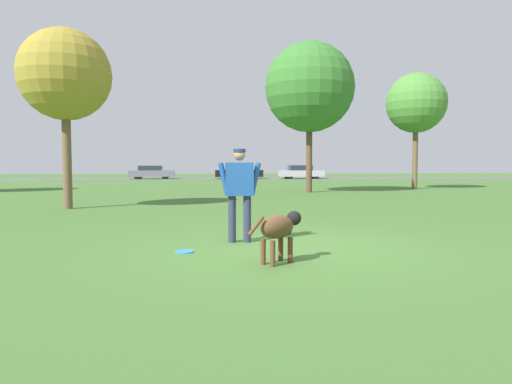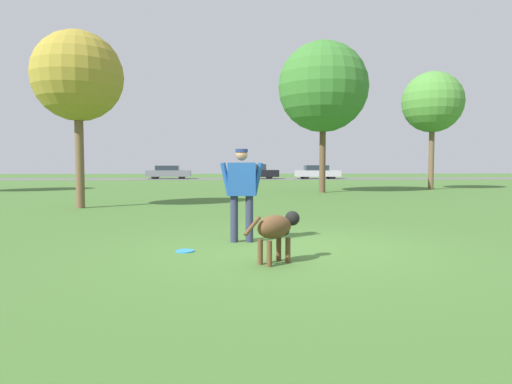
# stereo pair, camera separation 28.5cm
# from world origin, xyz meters

# --- Properties ---
(ground_plane) EXTENTS (120.00, 120.00, 0.00)m
(ground_plane) POSITION_xyz_m (0.00, 0.00, 0.00)
(ground_plane) COLOR #426B2D
(far_road_strip) EXTENTS (120.00, 6.00, 0.01)m
(far_road_strip) POSITION_xyz_m (0.00, 35.13, 0.01)
(far_road_strip) COLOR #5B5B59
(far_road_strip) RESTS_ON ground_plane
(person) EXTENTS (0.73, 0.24, 1.57)m
(person) POSITION_xyz_m (-0.72, 0.57, 0.93)
(person) COLOR #2D334C
(person) RESTS_ON ground_plane
(dog) EXTENTS (0.83, 0.72, 0.68)m
(dog) POSITION_xyz_m (-0.30, -1.12, 0.47)
(dog) COLOR brown
(dog) RESTS_ON ground_plane
(frisbee) EXTENTS (0.28, 0.28, 0.02)m
(frisbee) POSITION_xyz_m (-1.60, -0.24, 0.01)
(frisbee) COLOR #268CE5
(frisbee) RESTS_ON ground_plane
(tree_near_left) EXTENTS (2.67, 2.67, 5.28)m
(tree_near_left) POSITION_xyz_m (-5.45, 6.93, 3.92)
(tree_near_left) COLOR brown
(tree_near_left) RESTS_ON ground_plane
(tree_far_right) EXTENTS (3.17, 3.17, 6.19)m
(tree_far_right) POSITION_xyz_m (9.71, 16.53, 4.58)
(tree_far_right) COLOR brown
(tree_far_right) RESTS_ON ground_plane
(tree_mid_center) EXTENTS (4.21, 4.21, 7.05)m
(tree_mid_center) POSITION_xyz_m (3.42, 14.22, 4.93)
(tree_mid_center) COLOR brown
(tree_mid_center) RESTS_ON ground_plane
(parked_car_grey) EXTENTS (4.13, 1.92, 1.24)m
(parked_car_grey) POSITION_xyz_m (-6.67, 35.52, 0.62)
(parked_car_grey) COLOR slate
(parked_car_grey) RESTS_ON ground_plane
(parked_car_black) EXTENTS (4.39, 1.68, 1.37)m
(parked_car_black) POSITION_xyz_m (1.29, 35.13, 0.66)
(parked_car_black) COLOR black
(parked_car_black) RESTS_ON ground_plane
(parked_car_silver) EXTENTS (4.07, 1.79, 1.27)m
(parked_car_silver) POSITION_xyz_m (7.11, 34.77, 0.63)
(parked_car_silver) COLOR #B7B7BC
(parked_car_silver) RESTS_ON ground_plane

